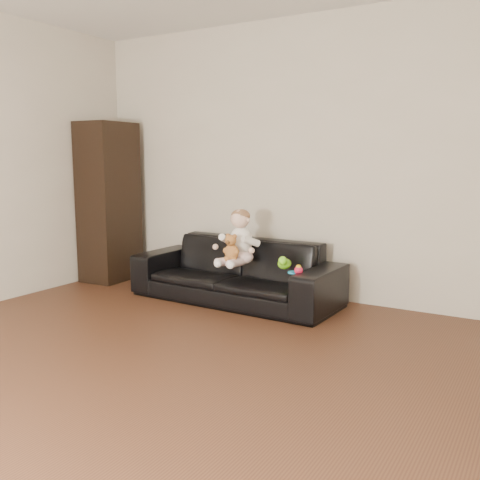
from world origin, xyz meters
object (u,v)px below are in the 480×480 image
Objects in this scene: sofa at (235,271)px; toy_green at (284,264)px; baby at (239,240)px; teddy_bear at (231,248)px; cabinet at (109,202)px; toy_blue_disc at (293,272)px; toy_rattle at (299,270)px.

sofa reaches higher than toy_green.
baby reaches higher than toy_green.
baby is 0.47m from toy_green.
toy_green is (0.43, 0.18, -0.13)m from teddy_bear.
cabinet is at bearing -176.72° from baby.
teddy_bear is at bearing -173.26° from toy_blue_disc.
sofa is at bearing 162.99° from toy_rattle.
toy_green is at bearing -6.62° from cabinet.
baby is at bearing -43.66° from sofa.
toy_green is (0.44, 0.02, -0.17)m from baby.
sofa is 0.34m from baby.
toy_blue_disc is (0.68, -0.19, 0.10)m from sofa.
toy_blue_disc is (0.57, -0.08, -0.21)m from baby.
cabinet is at bearing 175.71° from toy_green.
toy_green is at bearing 22.78° from teddy_bear.
baby is at bearing -8.47° from cabinet.
teddy_bear is at bearing -157.70° from toy_green.
cabinet is 2.38m from toy_blue_disc.
toy_green is (2.18, -0.16, -0.42)m from cabinet.
toy_blue_disc is (0.13, -0.11, -0.04)m from toy_green.
toy_green reaches higher than toy_rattle.
cabinet is 1.77m from baby.
teddy_bear is 1.73× the size of toy_green.
toy_green is 0.24m from toy_rattle.
toy_rattle is at bearing 3.44° from teddy_bear.
sofa is at bearing 164.14° from toy_blue_disc.
cabinet reaches higher than toy_rattle.
sofa is 1.15× the size of cabinet.
toy_rattle is at bearing -14.91° from sofa.
sofa is 21.21× the size of toy_blue_disc.
toy_green is at bearing -6.64° from sofa.
teddy_bear is (0.01, -0.15, -0.05)m from baby.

